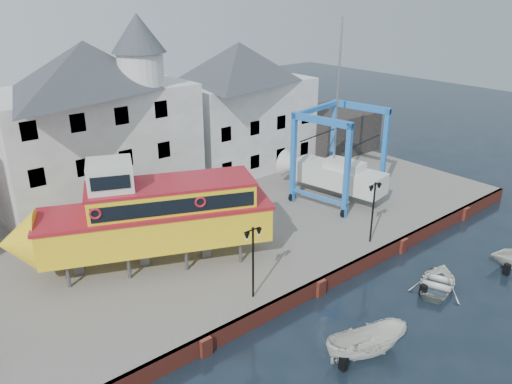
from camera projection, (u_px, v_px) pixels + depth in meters
ground at (319, 295)px, 29.00m from camera, size 140.00×140.00×0.00m
hardstanding at (211, 223)px, 36.65m from camera, size 44.00×22.00×1.00m
quay_wall at (318, 287)px, 28.88m from camera, size 44.00×0.47×1.00m
building_white_main at (95, 124)px, 36.45m from camera, size 14.00×8.30×14.00m
building_white_right at (240, 106)px, 45.34m from camera, size 12.00×8.00×11.20m
shed_dark at (329, 130)px, 51.18m from camera, size 8.00×7.00×4.00m
lamp_post_left at (253, 245)px, 25.91m from camera, size 1.12×0.32×4.20m
lamp_post_right at (374, 197)px, 31.81m from camera, size 1.12×0.32×4.20m
tour_boat at (141, 217)px, 29.05m from camera, size 15.60×9.51×6.71m
travel_lift at (329, 169)px, 39.48m from camera, size 7.17×9.32×13.68m
motorboat_a at (365, 355)px, 24.24m from camera, size 4.58×3.01×1.65m
motorboat_b at (438, 286)px, 29.82m from camera, size 4.94×4.27×0.86m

